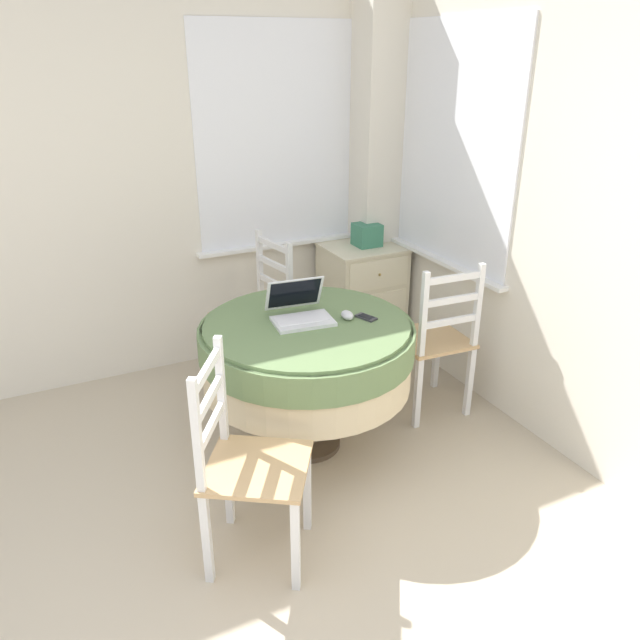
% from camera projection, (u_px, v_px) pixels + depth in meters
% --- Properties ---
extents(corner_room_shell, '(4.54, 4.55, 2.55)m').
position_uv_depth(corner_room_shell, '(322.00, 202.00, 3.32)').
color(corner_room_shell, silver).
rests_on(corner_room_shell, ground_plane).
extents(round_dining_table, '(1.11, 1.11, 0.74)m').
position_uv_depth(round_dining_table, '(307.00, 350.00, 3.25)').
color(round_dining_table, '#4C3D2D').
rests_on(round_dining_table, ground_plane).
extents(laptop, '(0.33, 0.32, 0.20)m').
position_uv_depth(laptop, '(300.00, 311.00, 3.21)').
color(laptop, silver).
rests_on(laptop, round_dining_table).
extents(computer_mouse, '(0.06, 0.09, 0.05)m').
position_uv_depth(computer_mouse, '(347.00, 315.00, 3.22)').
color(computer_mouse, silver).
rests_on(computer_mouse, round_dining_table).
extents(cell_phone, '(0.09, 0.12, 0.01)m').
position_uv_depth(cell_phone, '(366.00, 317.00, 3.23)').
color(cell_phone, '#2D2D33').
rests_on(cell_phone, round_dining_table).
extents(dining_chair_near_back_window, '(0.48, 0.47, 0.96)m').
position_uv_depth(dining_chair_near_back_window, '(258.00, 314.00, 4.00)').
color(dining_chair_near_back_window, tan).
rests_on(dining_chair_near_back_window, ground_plane).
extents(dining_chair_near_right_window, '(0.43, 0.44, 0.96)m').
position_uv_depth(dining_chair_near_right_window, '(435.00, 341.00, 3.64)').
color(dining_chair_near_right_window, tan).
rests_on(dining_chair_near_right_window, ground_plane).
extents(dining_chair_camera_near, '(0.57, 0.56, 0.96)m').
position_uv_depth(dining_chair_camera_near, '(246.00, 465.00, 2.56)').
color(dining_chair_camera_near, tan).
rests_on(dining_chair_camera_near, ground_plane).
extents(corner_cabinet, '(0.54, 0.49, 0.75)m').
position_uv_depth(corner_cabinet, '(362.00, 295.00, 4.53)').
color(corner_cabinet, beige).
rests_on(corner_cabinet, ground_plane).
extents(storage_box, '(0.17, 0.16, 0.15)m').
position_uv_depth(storage_box, '(367.00, 235.00, 4.35)').
color(storage_box, '#387A5B').
rests_on(storage_box, corner_cabinet).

